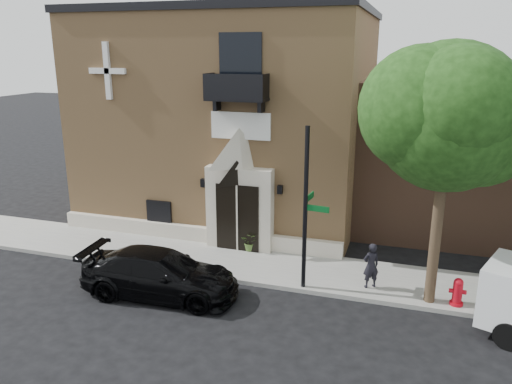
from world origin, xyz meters
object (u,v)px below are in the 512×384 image
at_px(black_sedan, 160,274).
at_px(fire_hydrant, 457,292).
at_px(street_sign, 306,209).
at_px(pedestrian_near, 371,265).

relative_size(black_sedan, fire_hydrant, 5.81).
height_order(street_sign, fire_hydrant, street_sign).
relative_size(street_sign, pedestrian_near, 3.46).
height_order(black_sedan, fire_hydrant, black_sedan).
distance_m(street_sign, fire_hydrant, 5.19).
xyz_separation_m(black_sedan, street_sign, (4.32, 1.69, 2.07)).
distance_m(black_sedan, pedestrian_near, 6.78).
xyz_separation_m(black_sedan, pedestrian_near, (6.38, 2.29, 0.18)).
height_order(fire_hydrant, pedestrian_near, pedestrian_near).
bearing_deg(pedestrian_near, black_sedan, -13.06).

